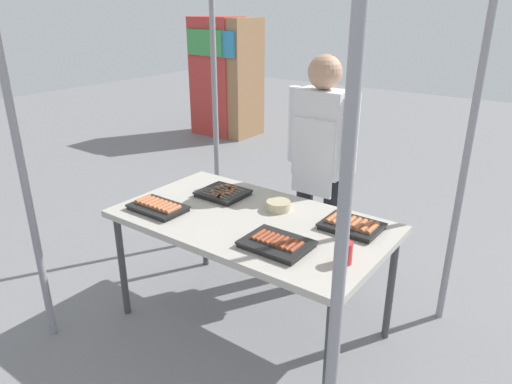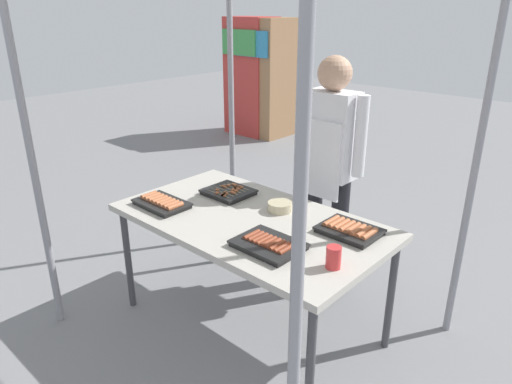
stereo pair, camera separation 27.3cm
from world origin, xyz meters
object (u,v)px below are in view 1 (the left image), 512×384
object	(u,v)px
tray_pork_links	(352,225)
neighbor_stall_right	(233,78)
stall_table	(251,226)
tray_grilled_sausages	(277,243)
drink_cup_near_edge	(345,253)
condiment_bowl	(278,206)
neighbor_stall_left	(217,77)
vendor_woman	(320,154)
tray_meat_skewers	(223,193)
tray_spring_rolls	(158,207)

from	to	relation	value
tray_pork_links	neighbor_stall_right	size ratio (longest dim) A/B	0.19
stall_table	neighbor_stall_right	bearing A→B (deg)	130.04
tray_grilled_sausages	drink_cup_near_edge	size ratio (longest dim) A/B	3.11
tray_pork_links	stall_table	bearing A→B (deg)	-157.66
stall_table	condiment_bowl	distance (m)	0.22
neighbor_stall_left	neighbor_stall_right	bearing A→B (deg)	26.06
tray_grilled_sausages	vendor_woman	xyz separation A→B (m)	(-0.28, 0.94, 0.19)
tray_pork_links	vendor_woman	xyz separation A→B (m)	(-0.50, 0.52, 0.19)
tray_pork_links	drink_cup_near_edge	distance (m)	0.39
stall_table	condiment_bowl	world-z (taller)	condiment_bowl
tray_meat_skewers	drink_cup_near_edge	xyz separation A→B (m)	(1.03, -0.31, 0.04)
tray_grilled_sausages	condiment_bowl	distance (m)	0.47
tray_meat_skewers	tray_pork_links	xyz separation A→B (m)	(0.89, 0.05, 0.00)
tray_meat_skewers	tray_pork_links	bearing A→B (deg)	3.01
vendor_woman	neighbor_stall_right	distance (m)	4.27
tray_spring_rolls	stall_table	bearing A→B (deg)	24.72
stall_table	tray_pork_links	bearing A→B (deg)	22.34
tray_grilled_sausages	condiment_bowl	xyz separation A→B (m)	(-0.25, 0.40, 0.01)
stall_table	neighbor_stall_right	world-z (taller)	neighbor_stall_right
tray_grilled_sausages	neighbor_stall_right	world-z (taller)	neighbor_stall_right
tray_pork_links	vendor_woman	distance (m)	0.75
tray_grilled_sausages	tray_spring_rolls	distance (m)	0.84
neighbor_stall_right	neighbor_stall_left	bearing A→B (deg)	-153.94
tray_grilled_sausages	neighbor_stall_right	distance (m)	5.14
condiment_bowl	drink_cup_near_edge	distance (m)	0.70
tray_grilled_sausages	tray_meat_skewers	bearing A→B (deg)	150.92
tray_pork_links	tray_spring_rolls	xyz separation A→B (m)	(-1.06, -0.46, 0.00)
vendor_woman	neighbor_stall_left	distance (m)	4.36
stall_table	neighbor_stall_left	world-z (taller)	neighbor_stall_left
tray_grilled_sausages	tray_pork_links	world-z (taller)	tray_pork_links
tray_grilled_sausages	tray_meat_skewers	distance (m)	0.77
tray_pork_links	condiment_bowl	size ratio (longest dim) A/B	2.17
drink_cup_near_edge	vendor_woman	distance (m)	1.10
tray_spring_rolls	neighbor_stall_left	bearing A→B (deg)	126.10
condiment_bowl	neighbor_stall_left	world-z (taller)	neighbor_stall_left
stall_table	neighbor_stall_left	xyz separation A→B (m)	(-3.29, 3.55, 0.18)
drink_cup_near_edge	tray_meat_skewers	bearing A→B (deg)	162.98
stall_table	tray_pork_links	size ratio (longest dim) A/B	4.98
drink_cup_near_edge	neighbor_stall_left	world-z (taller)	neighbor_stall_left
tray_spring_rolls	condiment_bowl	xyz separation A→B (m)	(0.58, 0.44, 0.01)
drink_cup_near_edge	vendor_woman	world-z (taller)	vendor_woman
tray_grilled_sausages	condiment_bowl	world-z (taller)	condiment_bowl
tray_meat_skewers	vendor_woman	xyz separation A→B (m)	(0.39, 0.57, 0.19)
tray_grilled_sausages	vendor_woman	distance (m)	1.00
tray_meat_skewers	neighbor_stall_left	distance (m)	4.48
tray_meat_skewers	drink_cup_near_edge	size ratio (longest dim) A/B	2.67
condiment_bowl	tray_pork_links	bearing A→B (deg)	2.72
tray_meat_skewers	neighbor_stall_right	bearing A→B (deg)	127.95
tray_pork_links	tray_spring_rolls	world-z (taller)	tray_spring_rolls
neighbor_stall_right	stall_table	bearing A→B (deg)	-49.96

